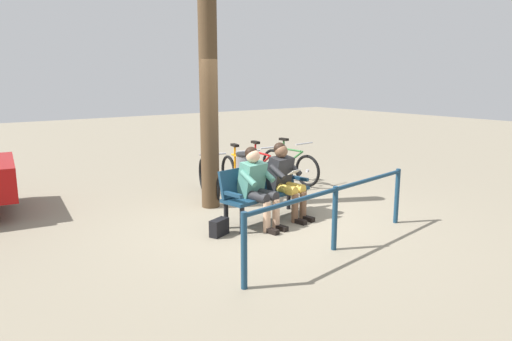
{
  "coord_description": "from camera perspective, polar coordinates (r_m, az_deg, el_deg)",
  "views": [
    {
      "loc": [
        4.41,
        5.54,
        2.23
      ],
      "look_at": [
        0.05,
        -0.37,
        0.75
      ],
      "focal_mm": 33.0,
      "sensor_mm": 36.0,
      "label": 1
    }
  ],
  "objects": [
    {
      "name": "bicycle_silver",
      "position": [
        8.81,
        -5.78,
        -0.94
      ],
      "size": [
        0.66,
        1.61,
        0.94
      ],
      "rotation": [
        0.0,
        0.0,
        1.24
      ],
      "color": "black",
      "rests_on": "ground"
    },
    {
      "name": "litter_bin",
      "position": [
        8.68,
        -1.13,
        -0.66
      ],
      "size": [
        0.4,
        0.4,
        0.84
      ],
      "color": "slate",
      "rests_on": "ground"
    },
    {
      "name": "handbag",
      "position": [
        6.74,
        -4.49,
        -6.89
      ],
      "size": [
        0.33,
        0.24,
        0.24
      ],
      "primitive_type": "cube",
      "rotation": [
        0.0,
        0.0,
        0.37
      ],
      "color": "black",
      "rests_on": "ground"
    },
    {
      "name": "tree_trunk",
      "position": [
        7.96,
        -5.73,
        7.84
      ],
      "size": [
        0.31,
        0.31,
        3.49
      ],
      "primitive_type": "cylinder",
      "color": "#4C3823",
      "rests_on": "ground"
    },
    {
      "name": "bench",
      "position": [
        7.37,
        0.94,
        -2.14
      ],
      "size": [
        1.66,
        0.74,
        0.87
      ],
      "rotation": [
        0.0,
        0.0,
        0.17
      ],
      "color": "navy",
      "rests_on": "ground"
    },
    {
      "name": "ground_plane",
      "position": [
        7.43,
        1.97,
        -6.09
      ],
      "size": [
        40.0,
        40.0,
        0.0
      ],
      "primitive_type": "plane",
      "color": "gray"
    },
    {
      "name": "bicycle_black",
      "position": [
        9.49,
        0.51,
        0.02
      ],
      "size": [
        0.48,
        1.68,
        0.94
      ],
      "rotation": [
        0.0,
        0.0,
        1.49
      ],
      "color": "black",
      "rests_on": "ground"
    },
    {
      "name": "railing_fence",
      "position": [
        6.14,
        9.57,
        -4.2
      ],
      "size": [
        3.28,
        0.56,
        0.85
      ],
      "rotation": [
        0.0,
        0.0,
        0.15
      ],
      "color": "navy",
      "rests_on": "ground"
    },
    {
      "name": "person_reading",
      "position": [
        7.46,
        3.52,
        -0.75
      ],
      "size": [
        0.53,
        0.81,
        1.2
      ],
      "rotation": [
        0.0,
        0.0,
        0.17
      ],
      "color": "#262628",
      "rests_on": "ground"
    },
    {
      "name": "bicycle_red",
      "position": [
        9.08,
        -2.09,
        -0.51
      ],
      "size": [
        0.48,
        1.67,
        0.94
      ],
      "rotation": [
        0.0,
        0.0,
        1.4
      ],
      "color": "black",
      "rests_on": "ground"
    },
    {
      "name": "person_companion",
      "position": [
        6.99,
        0.11,
        -1.54
      ],
      "size": [
        0.53,
        0.81,
        1.2
      ],
      "rotation": [
        0.0,
        0.0,
        0.17
      ],
      "color": "#4C8C7A",
      "rests_on": "ground"
    },
    {
      "name": "bicycle_purple",
      "position": [
        9.99,
        4.09,
        0.56
      ],
      "size": [
        0.48,
        1.68,
        0.94
      ],
      "rotation": [
        0.0,
        0.0,
        1.66
      ],
      "color": "black",
      "rests_on": "ground"
    }
  ]
}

